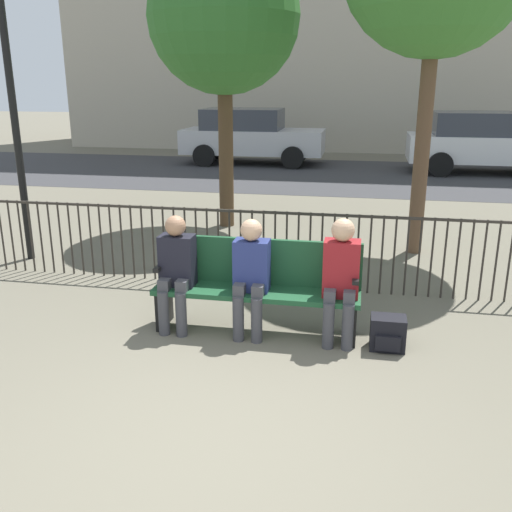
{
  "coord_description": "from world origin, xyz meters",
  "views": [
    {
      "loc": [
        0.98,
        -3.29,
        2.42
      ],
      "look_at": [
        0.0,
        1.88,
        0.8
      ],
      "focal_mm": 40.0,
      "sensor_mm": 36.0,
      "label": 1
    }
  ],
  "objects_px": {
    "park_bench": "(258,282)",
    "seated_person_2": "(341,274)",
    "lamp_post": "(8,63)",
    "backpack": "(388,333)",
    "seated_person_0": "(176,267)",
    "parked_car_0": "(250,135)",
    "seated_person_1": "(251,271)",
    "parked_car_1": "(485,142)",
    "tree_0": "(224,17)"
  },
  "relations": [
    {
      "from": "park_bench",
      "to": "seated_person_2",
      "type": "relative_size",
      "value": 1.68
    },
    {
      "from": "seated_person_2",
      "to": "lamp_post",
      "type": "bearing_deg",
      "value": 156.78
    },
    {
      "from": "backpack",
      "to": "lamp_post",
      "type": "height_order",
      "value": "lamp_post"
    },
    {
      "from": "lamp_post",
      "to": "backpack",
      "type": "bearing_deg",
      "value": -22.13
    },
    {
      "from": "seated_person_0",
      "to": "parked_car_0",
      "type": "bearing_deg",
      "value": 97.76
    },
    {
      "from": "seated_person_0",
      "to": "seated_person_2",
      "type": "height_order",
      "value": "seated_person_2"
    },
    {
      "from": "seated_person_1",
      "to": "parked_car_1",
      "type": "xyz_separation_m",
      "value": [
        4.19,
        11.29,
        0.19
      ]
    },
    {
      "from": "park_bench",
      "to": "parked_car_0",
      "type": "height_order",
      "value": "parked_car_0"
    },
    {
      "from": "park_bench",
      "to": "tree_0",
      "type": "distance_m",
      "value": 5.23
    },
    {
      "from": "tree_0",
      "to": "lamp_post",
      "type": "height_order",
      "value": "tree_0"
    },
    {
      "from": "lamp_post",
      "to": "parked_car_1",
      "type": "height_order",
      "value": "lamp_post"
    },
    {
      "from": "seated_person_1",
      "to": "tree_0",
      "type": "height_order",
      "value": "tree_0"
    },
    {
      "from": "backpack",
      "to": "parked_car_0",
      "type": "relative_size",
      "value": 0.08
    },
    {
      "from": "park_bench",
      "to": "seated_person_1",
      "type": "distance_m",
      "value": 0.21
    },
    {
      "from": "lamp_post",
      "to": "parked_car_0",
      "type": "distance_m",
      "value": 10.27
    },
    {
      "from": "seated_person_2",
      "to": "parked_car_0",
      "type": "distance_m",
      "value": 12.37
    },
    {
      "from": "parked_car_0",
      "to": "seated_person_0",
      "type": "bearing_deg",
      "value": -82.24
    },
    {
      "from": "seated_person_1",
      "to": "parked_car_1",
      "type": "relative_size",
      "value": 0.28
    },
    {
      "from": "seated_person_1",
      "to": "seated_person_2",
      "type": "bearing_deg",
      "value": 0.17
    },
    {
      "from": "seated_person_2",
      "to": "tree_0",
      "type": "relative_size",
      "value": 0.26
    },
    {
      "from": "seated_person_1",
      "to": "seated_person_2",
      "type": "height_order",
      "value": "seated_person_2"
    },
    {
      "from": "seated_person_1",
      "to": "parked_car_0",
      "type": "relative_size",
      "value": 0.28
    },
    {
      "from": "seated_person_1",
      "to": "backpack",
      "type": "height_order",
      "value": "seated_person_1"
    },
    {
      "from": "tree_0",
      "to": "parked_car_0",
      "type": "distance_m",
      "value": 8.13
    },
    {
      "from": "tree_0",
      "to": "parked_car_1",
      "type": "height_order",
      "value": "tree_0"
    },
    {
      "from": "lamp_post",
      "to": "seated_person_1",
      "type": "bearing_deg",
      "value": -28.07
    },
    {
      "from": "park_bench",
      "to": "parked_car_0",
      "type": "distance_m",
      "value": 12.06
    },
    {
      "from": "lamp_post",
      "to": "parked_car_0",
      "type": "bearing_deg",
      "value": 83.24
    },
    {
      "from": "seated_person_0",
      "to": "lamp_post",
      "type": "height_order",
      "value": "lamp_post"
    },
    {
      "from": "park_bench",
      "to": "backpack",
      "type": "distance_m",
      "value": 1.35
    },
    {
      "from": "seated_person_2",
      "to": "seated_person_1",
      "type": "bearing_deg",
      "value": -179.83
    },
    {
      "from": "park_bench",
      "to": "lamp_post",
      "type": "distance_m",
      "value": 4.55
    },
    {
      "from": "park_bench",
      "to": "parked_car_1",
      "type": "relative_size",
      "value": 0.49
    },
    {
      "from": "park_bench",
      "to": "tree_0",
      "type": "bearing_deg",
      "value": 107.57
    },
    {
      "from": "lamp_post",
      "to": "parked_car_0",
      "type": "xyz_separation_m",
      "value": [
        1.19,
        10.04,
        -1.79
      ]
    },
    {
      "from": "seated_person_0",
      "to": "backpack",
      "type": "distance_m",
      "value": 2.14
    },
    {
      "from": "park_bench",
      "to": "seated_person_2",
      "type": "xyz_separation_m",
      "value": [
        0.82,
        -0.13,
        0.18
      ]
    },
    {
      "from": "backpack",
      "to": "lamp_post",
      "type": "bearing_deg",
      "value": 157.87
    },
    {
      "from": "park_bench",
      "to": "seated_person_1",
      "type": "relative_size",
      "value": 1.75
    },
    {
      "from": "seated_person_1",
      "to": "seated_person_2",
      "type": "xyz_separation_m",
      "value": [
        0.86,
        0.0,
        0.03
      ]
    },
    {
      "from": "park_bench",
      "to": "seated_person_0",
      "type": "bearing_deg",
      "value": -170.5
    },
    {
      "from": "backpack",
      "to": "tree_0",
      "type": "bearing_deg",
      "value": 120.69
    },
    {
      "from": "seated_person_1",
      "to": "seated_person_0",
      "type": "bearing_deg",
      "value": 179.99
    },
    {
      "from": "park_bench",
      "to": "backpack",
      "type": "height_order",
      "value": "park_bench"
    },
    {
      "from": "backpack",
      "to": "parked_car_1",
      "type": "bearing_deg",
      "value": 75.85
    },
    {
      "from": "park_bench",
      "to": "parked_car_1",
      "type": "xyz_separation_m",
      "value": [
        4.15,
        11.16,
        0.34
      ]
    },
    {
      "from": "tree_0",
      "to": "parked_car_1",
      "type": "xyz_separation_m",
      "value": [
        5.47,
        6.99,
        -2.53
      ]
    },
    {
      "from": "tree_0",
      "to": "backpack",
      "type": "bearing_deg",
      "value": -59.31
    },
    {
      "from": "parked_car_0",
      "to": "parked_car_1",
      "type": "xyz_separation_m",
      "value": [
        6.58,
        -0.65,
        0.0
      ]
    },
    {
      "from": "parked_car_0",
      "to": "backpack",
      "type": "bearing_deg",
      "value": -72.88
    }
  ]
}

